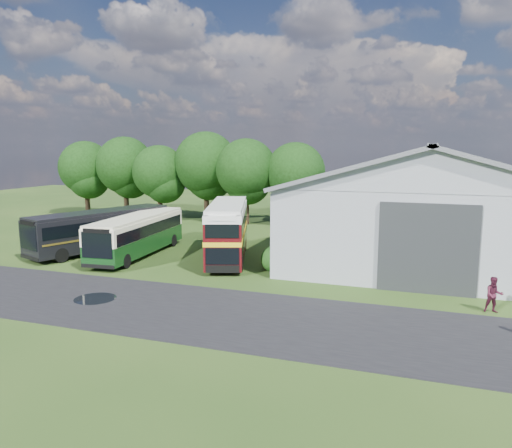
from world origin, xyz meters
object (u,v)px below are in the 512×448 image
at_px(bus_dark_single, 101,230).
at_px(bus_green_single, 138,234).
at_px(bus_maroon_double, 228,232).
at_px(storage_shed, 431,197).
at_px(visitor_b, 494,295).

bearing_deg(bus_dark_single, bus_green_single, 13.17).
bearing_deg(bus_maroon_double, bus_dark_single, 163.71).
xyz_separation_m(bus_green_single, bus_maroon_double, (6.86, 0.84, 0.45)).
distance_m(bus_green_single, bus_dark_single, 3.54).
height_order(storage_shed, bus_maroon_double, storage_shed).
bearing_deg(bus_green_single, bus_maroon_double, 1.91).
bearing_deg(bus_maroon_double, visitor_b, -39.29).
relative_size(bus_green_single, bus_dark_single, 0.95).
xyz_separation_m(storage_shed, visitor_b, (3.17, -14.37, -3.28)).
distance_m(bus_maroon_double, bus_dark_single, 10.40).
height_order(bus_green_single, bus_dark_single, bus_dark_single).
bearing_deg(storage_shed, bus_dark_single, -160.16).
distance_m(storage_shed, bus_green_single, 22.31).
height_order(storage_shed, bus_green_single, storage_shed).
distance_m(bus_green_single, visitor_b, 24.06).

